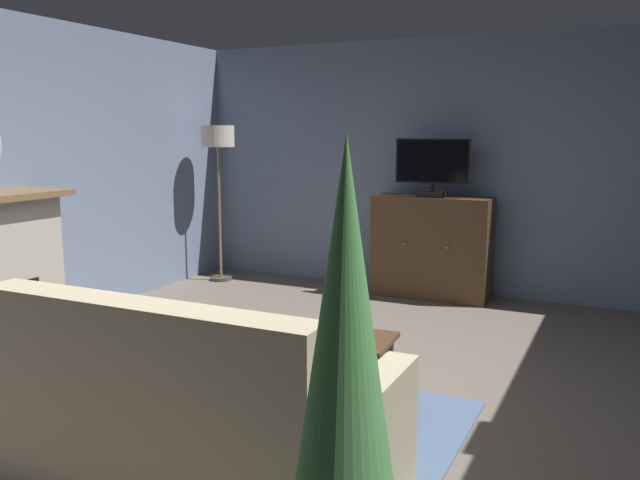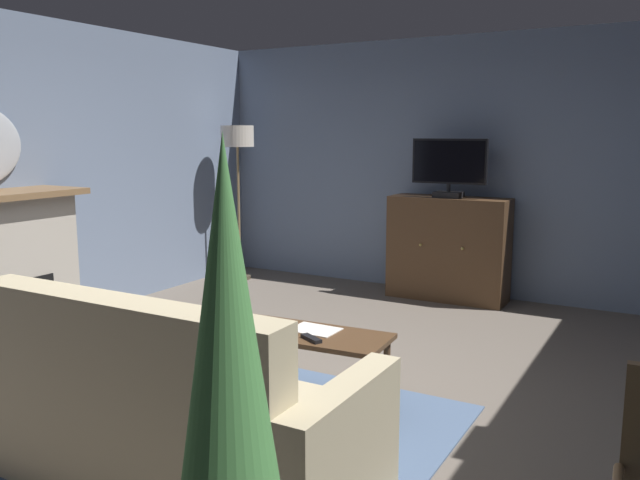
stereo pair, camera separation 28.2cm
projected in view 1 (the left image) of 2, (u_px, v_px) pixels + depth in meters
ground_plane at (282, 409)px, 4.13m from camera, size 6.16×7.44×0.04m
wall_back at (438, 167)px, 7.00m from camera, size 6.16×0.10×2.70m
rug_central at (227, 429)px, 3.79m from camera, size 2.56×2.06×0.01m
tv_cabinet at (432, 249)px, 6.80m from camera, size 1.21×0.45×1.06m
television at (432, 166)px, 6.61m from camera, size 0.77×0.20×0.59m
coffee_table at (310, 342)px, 4.11m from camera, size 1.08×0.52×0.47m
tv_remote at (316, 339)px, 3.94m from camera, size 0.17×0.12×0.02m
folded_newspaper at (318, 330)px, 4.15m from camera, size 0.30×0.22×0.01m
sofa_floral at (182, 424)px, 3.10m from camera, size 2.01×0.87×1.00m
cat at (129, 366)px, 4.58m from camera, size 0.67×0.36×0.19m
floor_lamp at (218, 149)px, 7.41m from camera, size 0.38×0.38×1.79m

